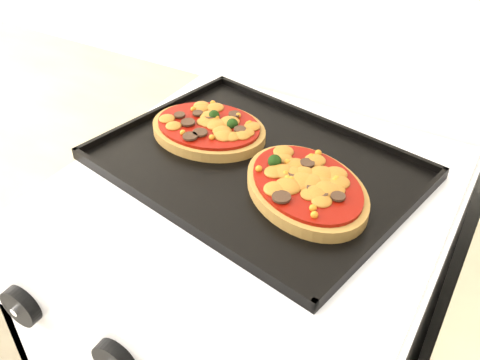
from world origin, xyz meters
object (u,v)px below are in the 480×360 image
Objects in this scene: pizza_right at (306,186)px; baking_tray at (256,163)px; pizza_left at (208,128)px; stove at (251,357)px.

baking_tray is at bearing 163.26° from pizza_right.
baking_tray is 2.36× the size of pizza_left.
stove is at bearing -175.28° from pizza_right.
pizza_left reaches higher than baking_tray.
pizza_left is (-0.12, 0.04, 0.01)m from baking_tray.
stove is 0.50m from pizza_left.
pizza_left is at bearing 173.77° from baking_tray.
pizza_right is at bearing -5.62° from baking_tray.
stove is 1.84× the size of baking_tray.
pizza_right is (0.22, -0.07, 0.00)m from pizza_left.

